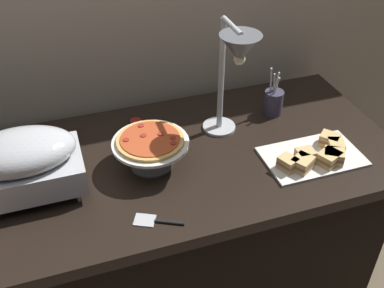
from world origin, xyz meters
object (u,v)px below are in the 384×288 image
at_px(heat_lamp, 236,59).
at_px(pizza_plate_center, 151,144).
at_px(utensil_holder, 273,102).
at_px(serving_spatula, 157,221).
at_px(sauce_cup_near, 136,124).
at_px(chafing_dish, 22,162).
at_px(sandwich_platter, 316,155).

bearing_deg(heat_lamp, pizza_plate_center, -176.16).
bearing_deg(utensil_holder, pizza_plate_center, -163.01).
height_order(utensil_holder, serving_spatula, utensil_holder).
xyz_separation_m(heat_lamp, sauce_cup_near, (-0.34, 0.24, -0.37)).
height_order(chafing_dish, sandwich_platter, chafing_dish).
xyz_separation_m(chafing_dish, sandwich_platter, (1.07, -0.16, -0.12)).
xyz_separation_m(sauce_cup_near, serving_spatula, (-0.06, -0.56, -0.02)).
bearing_deg(sandwich_platter, serving_spatula, -170.01).
xyz_separation_m(pizza_plate_center, sandwich_platter, (0.61, -0.17, -0.08)).
xyz_separation_m(chafing_dish, heat_lamp, (0.79, 0.03, 0.25)).
bearing_deg(serving_spatula, utensil_holder, 35.70).
xyz_separation_m(heat_lamp, pizza_plate_center, (-0.34, -0.02, -0.29)).
bearing_deg(chafing_dish, pizza_plate_center, 1.29).
bearing_deg(pizza_plate_center, chafing_dish, -178.71).
distance_m(sauce_cup_near, serving_spatula, 0.56).
distance_m(heat_lamp, sauce_cup_near, 0.56).
distance_m(heat_lamp, pizza_plate_center, 0.44).
xyz_separation_m(chafing_dish, utensil_holder, (1.06, 0.20, -0.08)).
bearing_deg(heat_lamp, serving_spatula, -141.45).
bearing_deg(heat_lamp, sauce_cup_near, 144.06).
distance_m(pizza_plate_center, serving_spatula, 0.32).
distance_m(heat_lamp, serving_spatula, 0.64).
height_order(heat_lamp, sandwich_platter, heat_lamp).
relative_size(heat_lamp, pizza_plate_center, 1.73).
xyz_separation_m(chafing_dish, pizza_plate_center, (0.45, 0.01, -0.04)).
relative_size(sauce_cup_near, utensil_holder, 0.26).
bearing_deg(sauce_cup_near, sandwich_platter, -35.64).
bearing_deg(chafing_dish, serving_spatula, -35.90).
relative_size(pizza_plate_center, sandwich_platter, 0.75).
bearing_deg(pizza_plate_center, sandwich_platter, -15.84).
bearing_deg(utensil_holder, sandwich_platter, -88.50).
bearing_deg(sandwich_platter, utensil_holder, 91.50).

